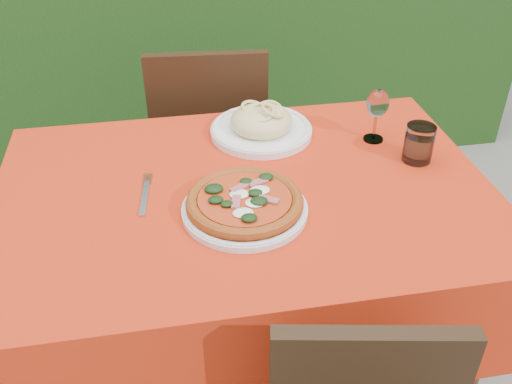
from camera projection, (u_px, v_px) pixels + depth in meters
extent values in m
plane|color=slate|center=(247.00, 376.00, 1.87)|extent=(60.00, 60.00, 0.00)
cube|color=#452616|center=(245.00, 197.00, 1.46)|extent=(1.20, 0.80, 0.04)
cylinder|color=#452616|center=(473.00, 366.00, 1.48)|extent=(0.05, 0.05, 0.70)
cylinder|color=#452616|center=(67.00, 247.00, 1.87)|extent=(0.05, 0.05, 0.70)
cylinder|color=#452616|center=(380.00, 212.00, 2.03)|extent=(0.05, 0.05, 0.70)
cube|color=red|center=(245.00, 237.00, 1.54)|extent=(1.26, 0.86, 0.32)
cube|color=black|center=(210.00, 149.00, 2.23)|extent=(0.44, 0.44, 0.04)
cube|color=black|center=(209.00, 115.00, 1.94)|extent=(0.41, 0.07, 0.44)
cylinder|color=black|center=(251.00, 172.00, 2.51)|extent=(0.03, 0.03, 0.41)
cylinder|color=black|center=(172.00, 176.00, 2.48)|extent=(0.03, 0.03, 0.41)
cylinder|color=black|center=(258.00, 219.00, 2.23)|extent=(0.03, 0.03, 0.41)
cylinder|color=black|center=(169.00, 225.00, 2.20)|extent=(0.03, 0.03, 0.41)
cylinder|color=silver|center=(245.00, 210.00, 1.36)|extent=(0.30, 0.30, 0.02)
cylinder|color=#BD521A|center=(245.00, 204.00, 1.35)|extent=(0.31, 0.31, 0.02)
cylinder|color=#981E09|center=(245.00, 199.00, 1.34)|extent=(0.25, 0.25, 0.01)
cylinder|color=white|center=(261.00, 131.00, 1.67)|extent=(0.30, 0.30, 0.02)
ellipsoid|color=#EFE195|center=(261.00, 121.00, 1.66)|extent=(0.23, 0.23, 0.08)
cylinder|color=silver|center=(419.00, 143.00, 1.53)|extent=(0.08, 0.08, 0.10)
cylinder|color=#A4CDDF|center=(418.00, 148.00, 1.54)|extent=(0.07, 0.07, 0.07)
cylinder|color=silver|center=(373.00, 139.00, 1.65)|extent=(0.06, 0.06, 0.01)
cylinder|color=silver|center=(375.00, 126.00, 1.63)|extent=(0.01, 0.01, 0.08)
ellipsoid|color=silver|center=(378.00, 103.00, 1.59)|extent=(0.06, 0.06, 0.08)
cube|color=silver|center=(145.00, 198.00, 1.41)|extent=(0.05, 0.20, 0.01)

